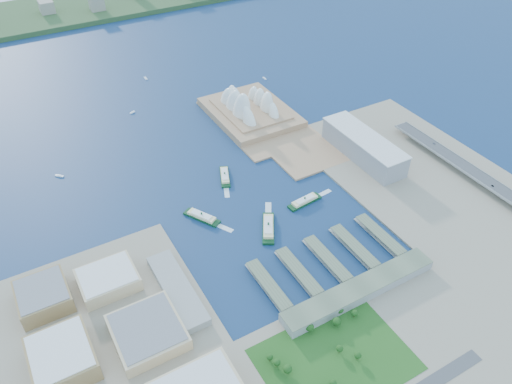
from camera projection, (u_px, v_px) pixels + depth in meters
ground at (285, 230)px, 660.00m from camera, size 3000.00×3000.00×0.00m
west_land at (128, 379)px, 491.84m from camera, size 220.00×390.00×3.00m
south_land at (393, 349)px, 517.49m from camera, size 720.00×180.00×3.00m
east_land at (444, 193)px, 717.93m from camera, size 240.00×500.00×3.00m
peninsula at (257, 120)px, 875.80m from camera, size 135.00×220.00×3.00m
far_shore at (86, 7)px, 1316.86m from camera, size 2200.00×260.00×12.00m
opera_house at (250, 100)px, 869.10m from camera, size 134.00×180.00×58.00m
toaster_building at (363, 147)px, 776.24m from camera, size 45.00×155.00×35.00m
expressway at (480, 180)px, 729.66m from camera, size 26.00×340.00×11.85m
west_buildings at (114, 343)px, 505.98m from camera, size 200.00×280.00×27.00m
ferry_wharves at (327, 260)px, 611.91m from camera, size 184.00×90.00×9.30m
terminal_building at (359, 290)px, 569.11m from camera, size 200.00×28.00×12.00m
park at (336, 355)px, 501.85m from camera, size 150.00×110.00×16.00m
ferry_a at (202, 216)px, 674.25m from camera, size 38.31×53.43×10.15m
ferry_b at (225, 175)px, 745.31m from camera, size 31.83×52.21×9.67m
ferry_c at (268, 226)px, 657.19m from camera, size 43.74×59.17×11.31m
ferry_d at (305, 200)px, 699.85m from camera, size 53.94×19.06×9.98m
boat_a at (59, 176)px, 750.08m from camera, size 11.88×12.07×2.61m
boat_b at (132, 112)px, 896.91m from camera, size 10.47×7.13×2.68m
boat_c at (264, 78)px, 1002.42m from camera, size 3.41×11.23×2.52m
boat_e at (146, 78)px, 1001.98m from camera, size 3.81×11.94×2.93m
car_b at (493, 186)px, 708.07m from camera, size 1.33×3.82×1.26m
car_c at (434, 144)px, 792.19m from camera, size 1.82×4.48×1.30m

